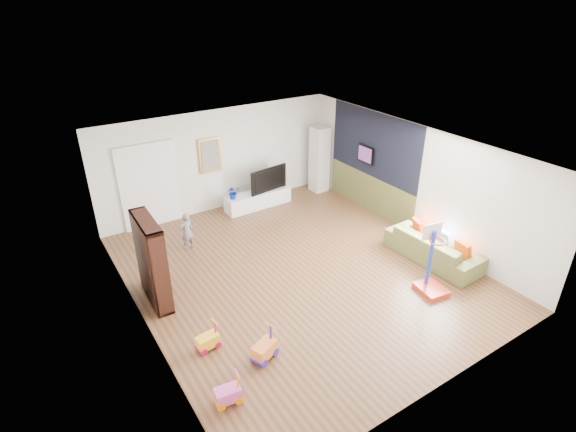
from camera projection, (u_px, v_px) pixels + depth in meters
floor at (298, 271)px, 9.62m from camera, size 6.50×7.50×0.00m
ceiling at (300, 151)px, 8.38m from camera, size 6.50×7.50×0.00m
wall_back at (219, 160)px, 11.80m from camera, size 6.50×0.00×2.70m
wall_front at (451, 318)px, 6.20m from camera, size 6.50×0.00×2.70m
wall_left at (137, 263)px, 7.43m from camera, size 0.00×7.50×2.70m
wall_right at (413, 181)px, 10.57m from camera, size 0.00×7.50×2.70m
navy_accent at (374, 145)px, 11.38m from camera, size 0.01×3.20×1.70m
olive_wainscot at (369, 193)px, 12.00m from camera, size 0.01×3.20×1.00m
doorway at (150, 187)px, 10.99m from camera, size 1.45×0.06×2.10m
painting_back at (210, 155)px, 11.56m from camera, size 0.62×0.06×0.92m
artwork_right at (365, 154)px, 11.63m from camera, size 0.04×0.56×0.46m
media_console at (258, 199)px, 12.32m from camera, size 1.89×0.51×0.44m
tall_cabinet at (320, 159)px, 13.00m from camera, size 0.47×0.47×1.92m
bookshelf at (152, 261)px, 8.36m from camera, size 0.35×1.20×1.74m
sofa at (433, 248)px, 9.86m from camera, size 0.93×2.19×0.63m
basketball_hoop at (436, 261)px, 8.63m from camera, size 0.58×0.67×1.44m
ride_on_yellow at (207, 337)px, 7.46m from camera, size 0.39×0.27×0.49m
ride_on_orange at (264, 345)px, 7.24m from camera, size 0.49×0.40×0.56m
ride_on_pink at (228, 390)px, 6.47m from camera, size 0.41×0.28×0.50m
child at (187, 232)px, 10.21m from camera, size 0.38×0.30×0.92m
tv at (266, 178)px, 12.21m from camera, size 1.17×0.31×0.67m
vase_plant at (233, 192)px, 11.77m from camera, size 0.36×0.33×0.36m
pillow_left at (463, 250)px, 9.44m from camera, size 0.15×0.39×0.38m
pillow_center at (443, 238)px, 9.88m from camera, size 0.13×0.42×0.41m
pillow_right at (418, 227)px, 10.34m from camera, size 0.20×0.37×0.36m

